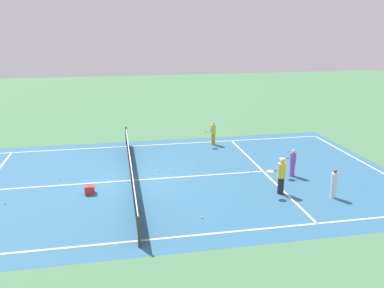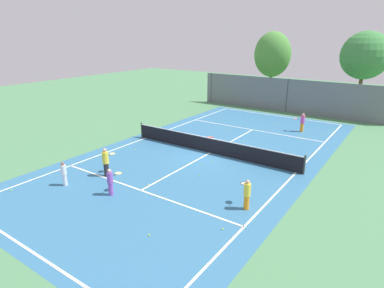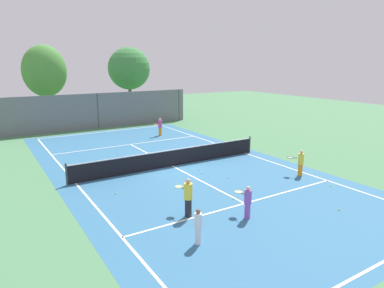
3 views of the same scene
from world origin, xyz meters
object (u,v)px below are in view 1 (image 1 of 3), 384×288
at_px(tennis_ball_3, 159,171).
at_px(tennis_ball_12, 202,217).
at_px(tennis_ball_5, 197,165).
at_px(tennis_ball_10, 173,172).
at_px(player_3, 213,133).
at_px(tennis_ball_2, 5,203).
at_px(tennis_ball_4, 288,151).
at_px(tennis_ball_6, 245,142).
at_px(tennis_ball_1, 128,156).
at_px(player_1, 292,162).
at_px(tennis_ball_9, 61,179).
at_px(tennis_ball_7, 251,172).
at_px(ball_crate, 90,190).
at_px(player_4, 281,176).
at_px(player_2, 334,183).

xyz_separation_m(tennis_ball_3, tennis_ball_12, (-5.25, -1.00, 0.00)).
bearing_deg(tennis_ball_5, tennis_ball_3, 103.65).
xyz_separation_m(tennis_ball_3, tennis_ball_10, (-0.24, -0.66, 0.00)).
distance_m(player_3, tennis_ball_10, 5.24).
bearing_deg(tennis_ball_2, tennis_ball_5, -70.26).
relative_size(tennis_ball_4, tennis_ball_6, 1.00).
bearing_deg(tennis_ball_1, tennis_ball_2, 136.18).
distance_m(player_1, tennis_ball_2, 12.64).
bearing_deg(tennis_ball_12, tennis_ball_9, 48.16).
height_order(tennis_ball_1, tennis_ball_2, same).
bearing_deg(tennis_ball_5, tennis_ball_7, -123.13).
bearing_deg(tennis_ball_6, tennis_ball_2, 118.21).
relative_size(tennis_ball_6, tennis_ball_12, 1.00).
xyz_separation_m(player_3, ball_crate, (-6.10, 6.88, -0.53)).
bearing_deg(tennis_ball_9, tennis_ball_12, -131.84).
relative_size(tennis_ball_3, tennis_ball_5, 1.00).
bearing_deg(player_1, player_4, 143.87).
xyz_separation_m(player_2, tennis_ball_2, (1.89, 13.23, -0.61)).
height_order(ball_crate, tennis_ball_12, ball_crate).
xyz_separation_m(ball_crate, tennis_ball_4, (3.99, -10.77, -0.15)).
bearing_deg(ball_crate, tennis_ball_9, 36.60).
xyz_separation_m(player_1, tennis_ball_5, (2.28, 4.09, -0.65)).
bearing_deg(tennis_ball_7, tennis_ball_6, -14.44).
bearing_deg(tennis_ball_9, tennis_ball_10, -90.16).
distance_m(player_1, tennis_ball_7, 2.00).
relative_size(player_3, tennis_ball_6, 20.89).
distance_m(player_1, tennis_ball_3, 6.38).
relative_size(tennis_ball_4, tennis_ball_9, 1.00).
relative_size(player_4, tennis_ball_6, 23.56).
distance_m(ball_crate, tennis_ball_2, 3.33).
bearing_deg(player_2, tennis_ball_7, 34.86).
distance_m(ball_crate, tennis_ball_1, 5.15).
distance_m(ball_crate, tennis_ball_12, 5.25).
distance_m(tennis_ball_2, tennis_ball_12, 7.97).
distance_m(player_3, tennis_ball_6, 2.08).
bearing_deg(tennis_ball_6, tennis_ball_7, 165.56).
relative_size(player_4, tennis_ball_7, 23.56).
xyz_separation_m(player_4, tennis_ball_9, (3.41, 9.35, -0.77)).
bearing_deg(tennis_ball_9, player_4, -110.05).
distance_m(player_3, tennis_ball_3, 5.47).
height_order(player_1, tennis_ball_3, player_1).
relative_size(tennis_ball_1, tennis_ball_3, 1.00).
height_order(player_2, tennis_ball_10, player_2).
relative_size(tennis_ball_7, tennis_ball_10, 1.00).
height_order(tennis_ball_2, tennis_ball_5, same).
height_order(tennis_ball_3, tennis_ball_6, same).
bearing_deg(tennis_ball_4, player_1, 158.20).
xyz_separation_m(tennis_ball_5, tennis_ball_10, (-0.72, 1.34, 0.00)).
xyz_separation_m(player_2, tennis_ball_10, (4.22, 6.06, -0.61)).
xyz_separation_m(tennis_ball_1, tennis_ball_12, (-7.97, -2.43, 0.00)).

